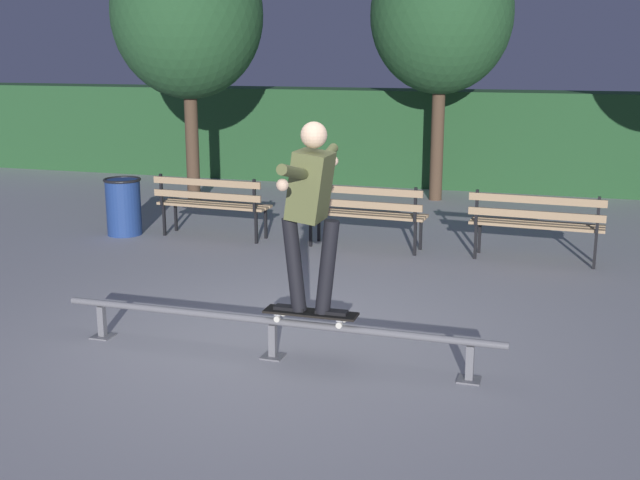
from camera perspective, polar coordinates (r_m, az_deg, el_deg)
ground_plane at (r=7.05m, az=-2.56°, el=-7.56°), size 90.00×90.00×0.00m
hedge_backdrop at (r=15.46m, az=8.88°, el=7.25°), size 24.00×1.20×1.81m
grind_rail at (r=6.70m, az=-3.43°, el=-6.26°), size 3.87×0.18×0.35m
skateboard at (r=6.55m, az=-0.67°, el=-5.30°), size 0.78×0.21×0.09m
skateboarder at (r=6.31m, az=-0.67°, el=2.78°), size 0.62×1.41×1.56m
park_bench_leftmost at (r=10.97m, az=-7.83°, el=2.86°), size 1.62×0.48×0.88m
park_bench_left_center at (r=10.25m, az=3.16°, el=2.23°), size 1.62×0.48×0.88m
park_bench_right_center at (r=9.96m, az=15.27°, el=1.44°), size 1.62×0.48×0.88m
tree_behind_benches at (r=13.76m, az=8.73°, el=15.66°), size 2.36×2.36×4.41m
tree_far_left at (r=13.48m, az=-9.51°, el=15.64°), size 2.45×2.45×4.45m
trash_can at (r=11.46m, az=-13.94°, el=2.41°), size 0.52×0.52×0.80m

